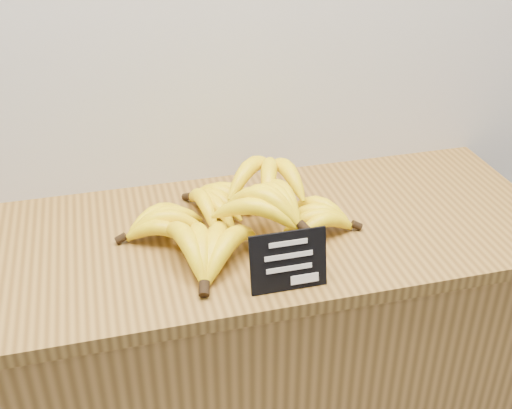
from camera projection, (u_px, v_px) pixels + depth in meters
The scene contains 4 objects.
counter at pixel (251, 387), 1.63m from camera, with size 1.36×0.50×0.90m, color #A77836.
counter_top at pixel (250, 235), 1.39m from camera, with size 1.33×0.54×0.03m, color olive.
chalkboard_sign at pixel (289, 261), 1.18m from camera, with size 0.15×0.01×0.12m, color black.
banana_pile at pixel (236, 212), 1.34m from camera, with size 0.51×0.38×0.12m.
Camera 1 is at (-0.42, 1.62, 1.68)m, focal length 45.00 mm.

